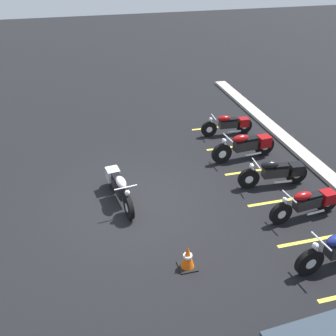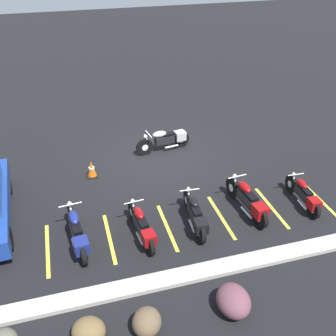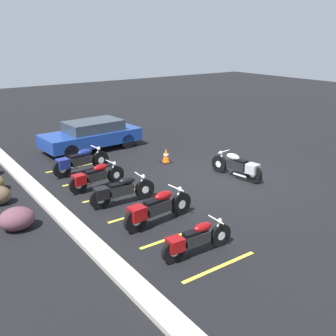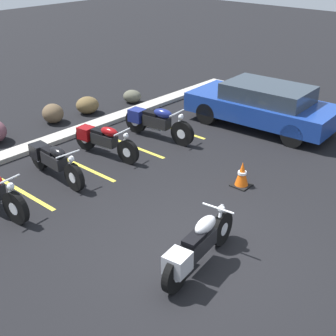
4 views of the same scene
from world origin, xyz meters
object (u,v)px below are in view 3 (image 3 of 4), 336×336
at_px(parked_bike_2, 120,191).
at_px(car_blue, 92,135).
at_px(parked_bike_1, 156,208).
at_px(traffic_cone, 166,156).
at_px(parked_bike_4, 79,161).
at_px(motorcycle_silver_featured, 238,166).
at_px(parked_bike_3, 95,177).
at_px(landscape_rock_0, 17,219).
at_px(parked_bike_0, 194,240).

relative_size(parked_bike_2, car_blue, 0.48).
xyz_separation_m(parked_bike_1, traffic_cone, (4.28, -3.34, -0.20)).
distance_m(parked_bike_1, parked_bike_2, 1.74).
height_order(parked_bike_4, car_blue, car_blue).
distance_m(motorcycle_silver_featured, car_blue, 6.96).
relative_size(motorcycle_silver_featured, traffic_cone, 3.65).
xyz_separation_m(parked_bike_2, parked_bike_4, (3.31, -0.12, 0.03)).
relative_size(parked_bike_2, parked_bike_3, 1.02).
distance_m(parked_bike_2, traffic_cone, 4.33).
height_order(car_blue, traffic_cone, car_blue).
bearing_deg(traffic_cone, parked_bike_2, 126.07).
distance_m(parked_bike_3, parked_bike_4, 1.75).
distance_m(landscape_rock_0, traffic_cone, 6.93).
height_order(parked_bike_1, parked_bike_3, parked_bike_1).
bearing_deg(motorcycle_silver_featured, traffic_cone, 12.01).
relative_size(parked_bike_3, traffic_cone, 3.50).
bearing_deg(landscape_rock_0, parked_bike_4, -44.44).
distance_m(parked_bike_4, landscape_rock_0, 4.45).
distance_m(motorcycle_silver_featured, traffic_cone, 3.16).
relative_size(motorcycle_silver_featured, landscape_rock_0, 2.33).
bearing_deg(car_blue, landscape_rock_0, 46.85).
relative_size(parked_bike_0, parked_bike_4, 0.86).
bearing_deg(parked_bike_1, parked_bike_4, 85.08).
bearing_deg(parked_bike_3, parked_bike_2, -93.24).
distance_m(parked_bike_3, car_blue, 4.85).
distance_m(motorcycle_silver_featured, parked_bike_1, 4.60).
distance_m(parked_bike_3, landscape_rock_0, 3.26).
height_order(parked_bike_0, landscape_rock_0, parked_bike_0).
distance_m(parked_bike_0, parked_bike_3, 5.14).
bearing_deg(parked_bike_4, motorcycle_silver_featured, -45.85).
xyz_separation_m(motorcycle_silver_featured, parked_bike_1, (-1.31, 4.41, 0.02)).
distance_m(parked_bike_0, landscape_rock_0, 4.77).
xyz_separation_m(parked_bike_1, parked_bike_4, (5.04, 0.04, 0.00)).
xyz_separation_m(car_blue, landscape_rock_0, (-5.87, 4.89, -0.37)).
distance_m(parked_bike_2, parked_bike_3, 1.58).
bearing_deg(parked_bike_0, parked_bike_1, 87.88).
bearing_deg(car_blue, traffic_cone, 111.58).
bearing_deg(car_blue, parked_bike_4, 53.25).
xyz_separation_m(parked_bike_2, parked_bike_3, (1.58, 0.07, -0.01)).
relative_size(parked_bike_2, landscape_rock_0, 2.29).
xyz_separation_m(motorcycle_silver_featured, car_blue, (6.42, 2.68, 0.23)).
bearing_deg(car_blue, motorcycle_silver_featured, 109.28).
xyz_separation_m(parked_bike_0, parked_bike_1, (1.83, -0.14, 0.07)).
bearing_deg(parked_bike_0, traffic_cone, 62.66).
xyz_separation_m(parked_bike_0, traffic_cone, (6.11, -3.49, -0.13)).
xyz_separation_m(parked_bike_3, traffic_cone, (0.97, -3.57, -0.16)).
distance_m(parked_bike_2, car_blue, 6.30).
bearing_deg(landscape_rock_0, car_blue, -39.80).
xyz_separation_m(parked_bike_3, landscape_rock_0, (-1.44, 2.92, -0.12)).
height_order(parked_bike_0, car_blue, car_blue).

